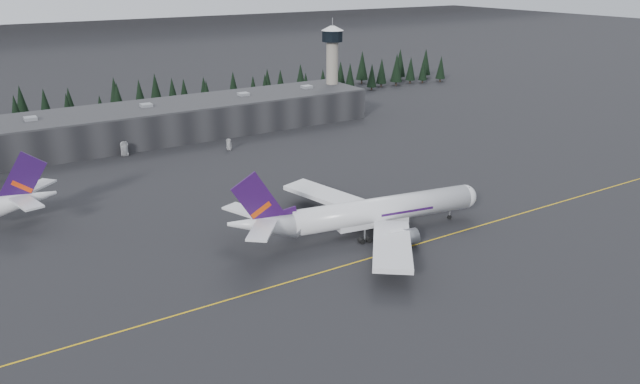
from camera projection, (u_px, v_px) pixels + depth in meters
ground at (367, 254)px, 142.19m from camera, size 1400.00×1400.00×0.00m
taxiline at (372, 257)px, 140.60m from camera, size 400.00×0.40×0.02m
terminal at (174, 120)px, 239.22m from camera, size 160.00×30.00×12.60m
control_tower at (332, 59)px, 273.57m from camera, size 10.00×10.00×37.70m
treeline at (143, 100)px, 268.16m from camera, size 360.00×20.00×15.00m
jet_main at (362, 213)px, 150.93m from camera, size 65.99×60.43×19.54m
gse_vehicle_a at (125, 154)px, 215.22m from camera, size 2.91×5.55×1.49m
gse_vehicle_b at (229, 148)px, 222.36m from camera, size 4.55×3.91×1.48m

